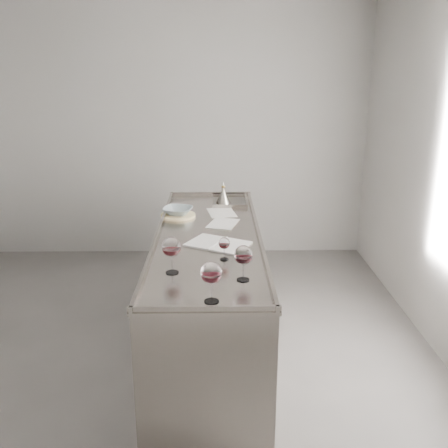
{
  "coord_description": "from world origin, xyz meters",
  "views": [
    {
      "loc": [
        0.57,
        -3.13,
        2.1
      ],
      "look_at": [
        0.61,
        0.31,
        1.02
      ],
      "focal_mm": 40.0,
      "sensor_mm": 36.0,
      "label": 1
    }
  ],
  "objects_px": {
    "wine_glass_right": "(243,256)",
    "notebook": "(218,244)",
    "wine_glass_middle": "(211,274)",
    "wine_glass_left": "(171,248)",
    "wine_funnel": "(223,197)",
    "counter": "(209,294)",
    "wine_glass_small": "(224,244)",
    "ceramic_bowl": "(178,211)"
  },
  "relations": [
    {
      "from": "notebook",
      "to": "wine_funnel",
      "type": "height_order",
      "value": "wine_funnel"
    },
    {
      "from": "wine_glass_right",
      "to": "counter",
      "type": "bearing_deg",
      "value": 104.73
    },
    {
      "from": "counter",
      "to": "ceramic_bowl",
      "type": "distance_m",
      "value": 0.75
    },
    {
      "from": "wine_glass_small",
      "to": "ceramic_bowl",
      "type": "relative_size",
      "value": 0.63
    },
    {
      "from": "wine_glass_small",
      "to": "wine_glass_middle",
      "type": "bearing_deg",
      "value": -97.12
    },
    {
      "from": "wine_glass_left",
      "to": "wine_funnel",
      "type": "height_order",
      "value": "wine_glass_left"
    },
    {
      "from": "ceramic_bowl",
      "to": "wine_funnel",
      "type": "bearing_deg",
      "value": 47.58
    },
    {
      "from": "wine_glass_middle",
      "to": "wine_glass_small",
      "type": "relative_size",
      "value": 1.49
    },
    {
      "from": "wine_glass_left",
      "to": "wine_glass_middle",
      "type": "xyz_separation_m",
      "value": [
        0.24,
        -0.39,
        -0.0
      ]
    },
    {
      "from": "counter",
      "to": "wine_funnel",
      "type": "height_order",
      "value": "wine_funnel"
    },
    {
      "from": "wine_glass_right",
      "to": "ceramic_bowl",
      "type": "bearing_deg",
      "value": 109.94
    },
    {
      "from": "wine_glass_left",
      "to": "counter",
      "type": "bearing_deg",
      "value": 73.73
    },
    {
      "from": "notebook",
      "to": "wine_funnel",
      "type": "relative_size",
      "value": 2.41
    },
    {
      "from": "wine_glass_left",
      "to": "ceramic_bowl",
      "type": "distance_m",
      "value": 1.18
    },
    {
      "from": "wine_glass_middle",
      "to": "wine_funnel",
      "type": "height_order",
      "value": "wine_glass_middle"
    },
    {
      "from": "wine_glass_middle",
      "to": "notebook",
      "type": "relative_size",
      "value": 0.46
    },
    {
      "from": "counter",
      "to": "wine_glass_left",
      "type": "xyz_separation_m",
      "value": [
        -0.2,
        -0.69,
        0.62
      ]
    },
    {
      "from": "wine_funnel",
      "to": "wine_glass_right",
      "type": "bearing_deg",
      "value": -86.96
    },
    {
      "from": "counter",
      "to": "wine_funnel",
      "type": "bearing_deg",
      "value": 82.2
    },
    {
      "from": "counter",
      "to": "notebook",
      "type": "height_order",
      "value": "counter"
    },
    {
      "from": "wine_glass_left",
      "to": "wine_glass_middle",
      "type": "bearing_deg",
      "value": -58.45
    },
    {
      "from": "counter",
      "to": "wine_glass_left",
      "type": "bearing_deg",
      "value": -106.27
    },
    {
      "from": "wine_glass_middle",
      "to": "wine_glass_right",
      "type": "relative_size",
      "value": 1.06
    },
    {
      "from": "counter",
      "to": "wine_funnel",
      "type": "relative_size",
      "value": 12.04
    },
    {
      "from": "ceramic_bowl",
      "to": "wine_glass_small",
      "type": "bearing_deg",
      "value": -69.36
    },
    {
      "from": "wine_glass_middle",
      "to": "notebook",
      "type": "xyz_separation_m",
      "value": [
        0.04,
        0.88,
        -0.15
      ]
    },
    {
      "from": "counter",
      "to": "wine_glass_left",
      "type": "height_order",
      "value": "wine_glass_left"
    },
    {
      "from": "wine_glass_left",
      "to": "wine_glass_small",
      "type": "relative_size",
      "value": 1.49
    },
    {
      "from": "notebook",
      "to": "ceramic_bowl",
      "type": "relative_size",
      "value": 2.06
    },
    {
      "from": "wine_glass_left",
      "to": "wine_funnel",
      "type": "relative_size",
      "value": 1.1
    },
    {
      "from": "wine_glass_small",
      "to": "wine_glass_right",
      "type": "bearing_deg",
      "value": -72.21
    },
    {
      "from": "wine_glass_right",
      "to": "notebook",
      "type": "relative_size",
      "value": 0.43
    },
    {
      "from": "notebook",
      "to": "wine_glass_middle",
      "type": "bearing_deg",
      "value": -64.07
    },
    {
      "from": "wine_glass_small",
      "to": "wine_funnel",
      "type": "xyz_separation_m",
      "value": [
        0.01,
        1.37,
        -0.04
      ]
    },
    {
      "from": "ceramic_bowl",
      "to": "notebook",
      "type": "bearing_deg",
      "value": -64.61
    },
    {
      "from": "notebook",
      "to": "ceramic_bowl",
      "type": "distance_m",
      "value": 0.76
    },
    {
      "from": "wine_glass_left",
      "to": "wine_glass_small",
      "type": "xyz_separation_m",
      "value": [
        0.31,
        0.21,
        -0.05
      ]
    },
    {
      "from": "wine_glass_small",
      "to": "notebook",
      "type": "distance_m",
      "value": 0.3
    },
    {
      "from": "notebook",
      "to": "wine_funnel",
      "type": "xyz_separation_m",
      "value": [
        0.05,
        1.09,
        0.06
      ]
    },
    {
      "from": "counter",
      "to": "notebook",
      "type": "bearing_deg",
      "value": -71.09
    },
    {
      "from": "wine_glass_right",
      "to": "notebook",
      "type": "bearing_deg",
      "value": 103.27
    },
    {
      "from": "counter",
      "to": "notebook",
      "type": "relative_size",
      "value": 5.0
    }
  ]
}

